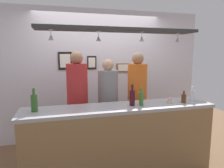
{
  "coord_description": "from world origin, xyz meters",
  "views": [
    {
      "loc": [
        -0.85,
        -3.0,
        1.74
      ],
      "look_at": [
        0.0,
        0.1,
        1.25
      ],
      "focal_mm": 32.77,
      "sensor_mm": 36.0,
      "label": 1
    }
  ],
  "objects_px": {
    "cupcake": "(170,100)",
    "person_right_orange_shirt": "(137,92)",
    "bottle_wine_dark_red": "(132,97)",
    "picture_frame_lower_pair": "(123,68)",
    "bottle_beer_brown_stubby": "(184,98)",
    "bottle_beer_green_import": "(141,98)",
    "person_middle_grey_shirt": "(108,98)",
    "bottle_champagne_green": "(34,102)",
    "bottle_soda_clear": "(192,95)",
    "person_left_red_shirt": "(77,94)",
    "picture_frame_caricature": "(65,61)",
    "picture_frame_crest": "(92,63)"
  },
  "relations": [
    {
      "from": "bottle_beer_brown_stubby",
      "to": "cupcake",
      "type": "height_order",
      "value": "bottle_beer_brown_stubby"
    },
    {
      "from": "picture_frame_crest",
      "to": "picture_frame_lower_pair",
      "type": "distance_m",
      "value": 0.67
    },
    {
      "from": "person_left_red_shirt",
      "to": "picture_frame_crest",
      "type": "height_order",
      "value": "person_left_red_shirt"
    },
    {
      "from": "bottle_champagne_green",
      "to": "person_left_red_shirt",
      "type": "bearing_deg",
      "value": 45.67
    },
    {
      "from": "bottle_wine_dark_red",
      "to": "bottle_beer_green_import",
      "type": "relative_size",
      "value": 1.15
    },
    {
      "from": "person_right_orange_shirt",
      "to": "picture_frame_crest",
      "type": "bearing_deg",
      "value": 131.97
    },
    {
      "from": "bottle_wine_dark_red",
      "to": "bottle_champagne_green",
      "type": "xyz_separation_m",
      "value": [
        -1.3,
        0.05,
        0.0
      ]
    },
    {
      "from": "picture_frame_caricature",
      "to": "picture_frame_crest",
      "type": "height_order",
      "value": "picture_frame_caricature"
    },
    {
      "from": "cupcake",
      "to": "person_left_red_shirt",
      "type": "bearing_deg",
      "value": 152.61
    },
    {
      "from": "cupcake",
      "to": "picture_frame_lower_pair",
      "type": "bearing_deg",
      "value": 100.17
    },
    {
      "from": "bottle_champagne_green",
      "to": "person_right_orange_shirt",
      "type": "bearing_deg",
      "value": 20.55
    },
    {
      "from": "cupcake",
      "to": "person_right_orange_shirt",
      "type": "bearing_deg",
      "value": 110.06
    },
    {
      "from": "person_left_red_shirt",
      "to": "cupcake",
      "type": "bearing_deg",
      "value": -27.39
    },
    {
      "from": "bottle_wine_dark_red",
      "to": "cupcake",
      "type": "distance_m",
      "value": 0.6
    },
    {
      "from": "bottle_beer_brown_stubby",
      "to": "bottle_soda_clear",
      "type": "xyz_separation_m",
      "value": [
        0.17,
        0.04,
        0.02
      ]
    },
    {
      "from": "person_left_red_shirt",
      "to": "person_middle_grey_shirt",
      "type": "bearing_deg",
      "value": 0.0
    },
    {
      "from": "person_middle_grey_shirt",
      "to": "cupcake",
      "type": "height_order",
      "value": "person_middle_grey_shirt"
    },
    {
      "from": "person_left_red_shirt",
      "to": "bottle_champagne_green",
      "type": "bearing_deg",
      "value": -134.33
    },
    {
      "from": "person_right_orange_shirt",
      "to": "cupcake",
      "type": "bearing_deg",
      "value": -69.94
    },
    {
      "from": "person_middle_grey_shirt",
      "to": "picture_frame_lower_pair",
      "type": "distance_m",
      "value": 1.02
    },
    {
      "from": "bottle_beer_brown_stubby",
      "to": "picture_frame_crest",
      "type": "height_order",
      "value": "picture_frame_crest"
    },
    {
      "from": "picture_frame_lower_pair",
      "to": "person_left_red_shirt",
      "type": "bearing_deg",
      "value": -144.16
    },
    {
      "from": "cupcake",
      "to": "picture_frame_lower_pair",
      "type": "relative_size",
      "value": 0.26
    },
    {
      "from": "person_middle_grey_shirt",
      "to": "person_right_orange_shirt",
      "type": "height_order",
      "value": "person_right_orange_shirt"
    },
    {
      "from": "bottle_champagne_green",
      "to": "bottle_beer_green_import",
      "type": "bearing_deg",
      "value": -2.91
    },
    {
      "from": "bottle_champagne_green",
      "to": "cupcake",
      "type": "distance_m",
      "value": 1.9
    },
    {
      "from": "cupcake",
      "to": "picture_frame_caricature",
      "type": "bearing_deg",
      "value": 135.37
    },
    {
      "from": "cupcake",
      "to": "bottle_soda_clear",
      "type": "bearing_deg",
      "value": -0.69
    },
    {
      "from": "person_right_orange_shirt",
      "to": "picture_frame_lower_pair",
      "type": "height_order",
      "value": "person_right_orange_shirt"
    },
    {
      "from": "person_middle_grey_shirt",
      "to": "person_right_orange_shirt",
      "type": "bearing_deg",
      "value": 0.0
    },
    {
      "from": "bottle_champagne_green",
      "to": "picture_frame_lower_pair",
      "type": "relative_size",
      "value": 1.0
    },
    {
      "from": "bottle_beer_brown_stubby",
      "to": "picture_frame_lower_pair",
      "type": "relative_size",
      "value": 0.6
    },
    {
      "from": "person_middle_grey_shirt",
      "to": "picture_frame_crest",
      "type": "height_order",
      "value": "picture_frame_crest"
    },
    {
      "from": "bottle_beer_green_import",
      "to": "picture_frame_lower_pair",
      "type": "bearing_deg",
      "value": 81.62
    },
    {
      "from": "picture_frame_caricature",
      "to": "picture_frame_crest",
      "type": "relative_size",
      "value": 1.31
    },
    {
      "from": "person_right_orange_shirt",
      "to": "picture_frame_lower_pair",
      "type": "bearing_deg",
      "value": 90.76
    },
    {
      "from": "picture_frame_lower_pair",
      "to": "bottle_soda_clear",
      "type": "bearing_deg",
      "value": -66.04
    },
    {
      "from": "cupcake",
      "to": "picture_frame_lower_pair",
      "type": "height_order",
      "value": "picture_frame_lower_pair"
    },
    {
      "from": "bottle_wine_dark_red",
      "to": "cupcake",
      "type": "xyz_separation_m",
      "value": [
        0.59,
        -0.0,
        -0.08
      ]
    },
    {
      "from": "picture_frame_crest",
      "to": "bottle_beer_brown_stubby",
      "type": "bearing_deg",
      "value": -52.55
    },
    {
      "from": "bottle_beer_brown_stubby",
      "to": "bottle_soda_clear",
      "type": "distance_m",
      "value": 0.18
    },
    {
      "from": "bottle_beer_green_import",
      "to": "cupcake",
      "type": "xyz_separation_m",
      "value": [
        0.47,
        0.02,
        -0.07
      ]
    },
    {
      "from": "person_left_red_shirt",
      "to": "person_middle_grey_shirt",
      "type": "xyz_separation_m",
      "value": [
        0.52,
        0.0,
        -0.08
      ]
    },
    {
      "from": "bottle_soda_clear",
      "to": "person_middle_grey_shirt",
      "type": "bearing_deg",
      "value": 149.72
    },
    {
      "from": "bottle_champagne_green",
      "to": "picture_frame_caricature",
      "type": "xyz_separation_m",
      "value": [
        0.46,
        1.37,
        0.47
      ]
    },
    {
      "from": "bottle_beer_green_import",
      "to": "person_right_orange_shirt",
      "type": "bearing_deg",
      "value": 72.2
    },
    {
      "from": "bottle_soda_clear",
      "to": "picture_frame_crest",
      "type": "xyz_separation_m",
      "value": [
        -1.3,
        1.42,
        0.45
      ]
    },
    {
      "from": "bottle_soda_clear",
      "to": "cupcake",
      "type": "relative_size",
      "value": 2.95
    },
    {
      "from": "person_left_red_shirt",
      "to": "person_middle_grey_shirt",
      "type": "height_order",
      "value": "person_left_red_shirt"
    },
    {
      "from": "person_middle_grey_shirt",
      "to": "bottle_beer_brown_stubby",
      "type": "bearing_deg",
      "value": -36.17
    }
  ]
}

